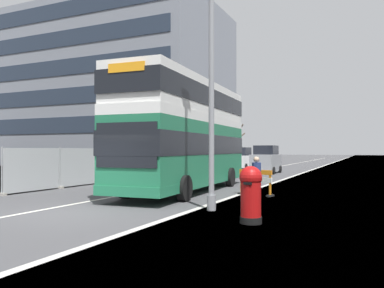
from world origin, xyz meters
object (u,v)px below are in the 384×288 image
at_px(car_oncoming_near, 266,160).
at_px(lamppost_foreground, 211,88).
at_px(double_decker_bus, 187,133).
at_px(car_receding_mid, 241,159).
at_px(pedestrian_at_kerb, 256,179).
at_px(red_pillar_postbox, 251,192).
at_px(roadworks_barrier, 255,179).

bearing_deg(car_oncoming_near, lamppost_foreground, -80.85).
bearing_deg(car_oncoming_near, double_decker_bus, -90.00).
distance_m(lamppost_foreground, car_oncoming_near, 20.72).
bearing_deg(car_oncoming_near, car_receding_mid, 124.23).
height_order(double_decker_bus, car_receding_mid, double_decker_bus).
bearing_deg(pedestrian_at_kerb, car_receding_mid, 108.96).
xyz_separation_m(double_decker_bus, car_oncoming_near, (-0.00, 15.31, -1.66)).
distance_m(red_pillar_postbox, pedestrian_at_kerb, 4.35).
xyz_separation_m(car_oncoming_near, car_receding_mid, (-4.09, 6.01, -0.07)).
distance_m(roadworks_barrier, car_oncoming_near, 15.97).
bearing_deg(red_pillar_postbox, roadworks_barrier, 104.50).
distance_m(lamppost_foreground, red_pillar_postbox, 3.96).
height_order(car_receding_mid, pedestrian_at_kerb, car_receding_mid).
xyz_separation_m(red_pillar_postbox, roadworks_barrier, (-1.62, 6.28, -0.16)).
height_order(red_pillar_postbox, pedestrian_at_kerb, pedestrian_at_kerb).
height_order(double_decker_bus, red_pillar_postbox, double_decker_bus).
bearing_deg(roadworks_barrier, red_pillar_postbox, -75.50).
xyz_separation_m(double_decker_bus, red_pillar_postbox, (5.05, -6.56, -1.90)).
bearing_deg(pedestrian_at_kerb, roadworks_barrier, 106.71).
xyz_separation_m(roadworks_barrier, car_oncoming_near, (-3.42, 15.59, 0.39)).
relative_size(roadworks_barrier, car_receding_mid, 0.43).
xyz_separation_m(lamppost_foreground, car_oncoming_near, (-3.26, 20.25, -2.90)).
xyz_separation_m(double_decker_bus, pedestrian_at_kerb, (4.04, -2.32, -1.89)).
distance_m(double_decker_bus, car_receding_mid, 21.78).
bearing_deg(lamppost_foreground, red_pillar_postbox, -42.16).
bearing_deg(double_decker_bus, roadworks_barrier, -4.60).
bearing_deg(double_decker_bus, red_pillar_postbox, -52.42).
relative_size(lamppost_foreground, red_pillar_postbox, 5.49).
height_order(double_decker_bus, pedestrian_at_kerb, double_decker_bus).
distance_m(double_decker_bus, roadworks_barrier, 4.00).
relative_size(double_decker_bus, car_receding_mid, 2.94).
height_order(double_decker_bus, car_oncoming_near, double_decker_bus).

